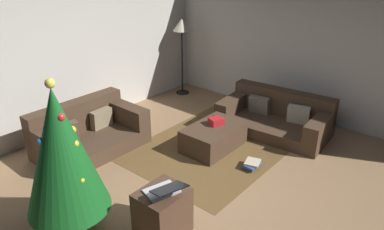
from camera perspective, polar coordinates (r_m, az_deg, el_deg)
name	(u,v)px	position (r m, az deg, el deg)	size (l,w,h in m)	color
ground_plane	(211,198)	(4.76, 2.99, -12.77)	(6.40, 6.40, 0.00)	#93704C
rear_partition	(58,55)	(6.39, -20.08, 8.67)	(6.40, 0.12, 2.60)	beige
corner_partition	(323,49)	(6.78, 19.72, 9.56)	(0.12, 6.40, 2.60)	beige
couch_left	(87,133)	(5.91, -15.93, -2.63)	(1.62, 0.97, 0.72)	#473323
couch_right	(276,117)	(6.46, 12.94, -0.28)	(1.11, 1.86, 0.66)	#473323
ottoman	(213,137)	(5.76, 3.34, -3.41)	(0.98, 0.63, 0.37)	#473323
gift_box	(216,121)	(5.72, 3.76, -0.97)	(0.20, 0.18, 0.11)	red
tv_remote	(215,118)	(5.93, 3.66, -0.47)	(0.05, 0.16, 0.02)	black
christmas_tree	(61,152)	(4.01, -19.61, -5.40)	(0.89, 0.89, 1.77)	brown
side_table	(163,213)	(4.11, -4.60, -14.86)	(0.52, 0.44, 0.55)	#4C3323
laptop	(164,190)	(3.87, -4.30, -11.54)	(0.44, 0.49, 0.18)	silver
book_stack	(252,165)	(5.37, 9.24, -7.61)	(0.29, 0.26, 0.11)	#4C423D
corner_lamp	(182,31)	(7.67, -1.60, 12.94)	(0.36, 0.36, 1.59)	black
area_rug	(213,147)	(5.85, 3.30, -5.01)	(2.60, 2.00, 0.01)	brown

